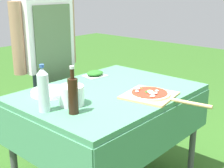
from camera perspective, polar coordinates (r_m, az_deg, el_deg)
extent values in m
cube|color=#478960|center=(2.15, -0.66, -1.70)|extent=(1.20, 0.90, 0.04)
cube|color=#478960|center=(1.96, 9.37, -8.93)|extent=(1.20, 0.01, 0.28)
cube|color=#478960|center=(2.52, -8.35, -2.85)|extent=(1.20, 0.01, 0.28)
cube|color=#478960|center=(1.85, -13.61, -10.87)|extent=(0.01, 0.90, 0.28)
cube|color=#478960|center=(2.66, 8.17, -1.73)|extent=(0.01, 0.90, 0.28)
cylinder|color=#4C4C51|center=(2.52, 14.61, -9.01)|extent=(0.05, 0.05, 0.75)
cylinder|color=#4C4C51|center=(2.28, -17.64, -12.14)|extent=(0.05, 0.05, 0.75)
cylinder|color=#4C4C51|center=(2.91, 0.85, -4.74)|extent=(0.05, 0.05, 0.75)
cylinder|color=#333D56|center=(2.83, -9.92, -4.92)|extent=(0.12, 0.12, 0.82)
cylinder|color=#333D56|center=(2.74, -12.53, -5.85)|extent=(0.12, 0.12, 0.82)
cube|color=silver|center=(2.60, -12.12, 9.36)|extent=(0.45, 0.20, 0.61)
cube|color=#56704C|center=(2.56, -10.39, 4.11)|extent=(0.35, 0.01, 0.89)
cylinder|color=#A37A5B|center=(2.76, -7.79, 9.47)|extent=(0.10, 0.10, 0.54)
cylinder|color=#A37A5B|center=(2.45, -16.91, 7.92)|extent=(0.10, 0.10, 0.54)
cube|color=tan|center=(2.05, 6.85, -2.08)|extent=(0.36, 0.36, 0.01)
cylinder|color=tan|center=(1.96, 14.31, -3.46)|extent=(0.07, 0.25, 0.02)
cylinder|color=beige|center=(2.05, 6.86, -1.77)|extent=(0.27, 0.27, 0.01)
cylinder|color=red|center=(2.04, 6.87, -1.54)|extent=(0.23, 0.23, 0.00)
ellipsoid|color=white|center=(2.08, 4.54, -0.81)|extent=(0.06, 0.06, 0.02)
ellipsoid|color=white|center=(2.02, 7.01, -1.39)|extent=(0.05, 0.05, 0.02)
ellipsoid|color=white|center=(2.00, 7.13, -1.71)|extent=(0.04, 0.04, 0.01)
ellipsoid|color=white|center=(1.96, 7.44, -2.16)|extent=(0.05, 0.05, 0.01)
ellipsoid|color=white|center=(2.03, 4.59, -1.34)|extent=(0.04, 0.04, 0.01)
ellipsoid|color=white|center=(2.00, 7.64, -1.69)|extent=(0.05, 0.05, 0.01)
ellipsoid|color=white|center=(2.01, 7.88, -1.65)|extent=(0.04, 0.04, 0.01)
ellipsoid|color=white|center=(2.06, 8.21, -1.22)|extent=(0.03, 0.03, 0.01)
ellipsoid|color=#286B23|center=(2.03, 6.59, -1.57)|extent=(0.03, 0.04, 0.00)
ellipsoid|color=#286B23|center=(2.11, 5.44, -0.76)|extent=(0.03, 0.03, 0.00)
ellipsoid|color=#286B23|center=(2.05, 6.39, -1.31)|extent=(0.04, 0.02, 0.00)
ellipsoid|color=#286B23|center=(2.08, 6.85, -1.05)|extent=(0.03, 0.03, 0.00)
cylinder|color=black|center=(1.75, -7.13, -2.26)|extent=(0.06, 0.06, 0.20)
cylinder|color=black|center=(1.71, -7.29, 1.86)|extent=(0.02, 0.02, 0.06)
cylinder|color=silver|center=(1.70, -7.34, 3.05)|extent=(0.03, 0.03, 0.02)
cylinder|color=silver|center=(1.80, -12.41, -1.64)|extent=(0.07, 0.07, 0.22)
cone|color=silver|center=(1.76, -12.68, 2.34)|extent=(0.07, 0.07, 0.04)
cylinder|color=#335BB2|center=(1.76, -12.74, 3.24)|extent=(0.03, 0.03, 0.02)
cube|color=silver|center=(2.50, -3.11, 1.52)|extent=(0.18, 0.16, 0.01)
ellipsoid|color=#286B23|center=(2.50, -3.12, 2.01)|extent=(0.15, 0.13, 0.04)
cylinder|color=silver|center=(1.89, -7.41, -2.07)|extent=(0.15, 0.15, 0.12)
cylinder|color=white|center=(2.12, -11.06, -1.77)|extent=(0.27, 0.27, 0.00)
cylinder|color=white|center=(2.12, -11.07, -1.64)|extent=(0.26, 0.26, 0.00)
cylinder|color=white|center=(2.11, -11.08, -1.51)|extent=(0.26, 0.26, 0.00)
cylinder|color=white|center=(2.11, -11.09, -1.38)|extent=(0.26, 0.26, 0.00)
cylinder|color=white|center=(2.11, -11.09, -1.25)|extent=(0.26, 0.26, 0.00)
cylinder|color=white|center=(2.11, -11.10, -1.12)|extent=(0.26, 0.26, 0.00)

